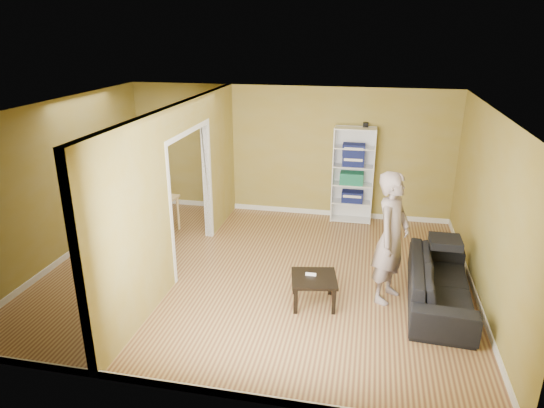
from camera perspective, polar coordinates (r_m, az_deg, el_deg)
The scene contains 16 objects.
room_shell at distance 7.21m, azimuth -1.88°, elevation 1.07°, with size 6.50×6.50×6.50m.
partition at distance 7.57m, azimuth -10.75°, elevation 1.65°, with size 0.22×5.50×2.60m, color olive, non-canonical shape.
wall_speaker at distance 9.48m, azimuth 10.96°, elevation 9.08°, with size 0.10×0.10×0.10m, color black.
sofa at distance 7.16m, azimuth 19.27°, elevation -8.08°, with size 0.91×2.12×0.81m, color black.
person at distance 6.78m, azimuth 13.98°, elevation -2.63°, with size 0.62×0.80×2.20m, color slate.
bookshelf at distance 9.62m, azimuth 9.51°, elevation 3.44°, with size 0.79×0.35×1.88m.
paper_box_navy_a at distance 9.71m, azimuth 9.43°, elevation 0.89°, with size 0.41×0.27×0.21m, color navy.
paper_box_teal at distance 9.59m, azimuth 9.36°, elevation 3.03°, with size 0.45×0.29×0.23m, color #118E7B.
paper_box_navy_b at distance 9.50m, azimuth 9.56°, elevation 5.09°, with size 0.41×0.27×0.21m, color #11164C.
paper_box_navy_c at distance 9.44m, azimuth 9.61°, elevation 6.37°, with size 0.42×0.27×0.22m, color navy.
coffee_table at distance 6.80m, azimuth 4.96°, elevation -9.04°, with size 0.62×0.62×0.41m.
game_controller at distance 6.81m, azimuth 4.59°, elevation -8.24°, with size 0.15×0.04×0.03m, color white.
dining_table at distance 9.26m, azimuth -14.81°, elevation 0.26°, with size 1.11×0.74×0.69m.
chair_left at distance 9.66m, azimuth -18.77°, elevation -0.41°, with size 0.41×0.41×0.89m, color tan, non-canonical shape.
chair_near at distance 8.81m, azimuth -16.49°, elevation -1.84°, with size 0.44×0.44×0.97m, color tan, non-canonical shape.
chair_far at distance 9.85m, azimuth -13.22°, elevation 0.52°, with size 0.40×0.40×0.88m, color #DABF7C, non-canonical shape.
Camera 1 is at (1.62, -6.63, 3.64)m, focal length 32.00 mm.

